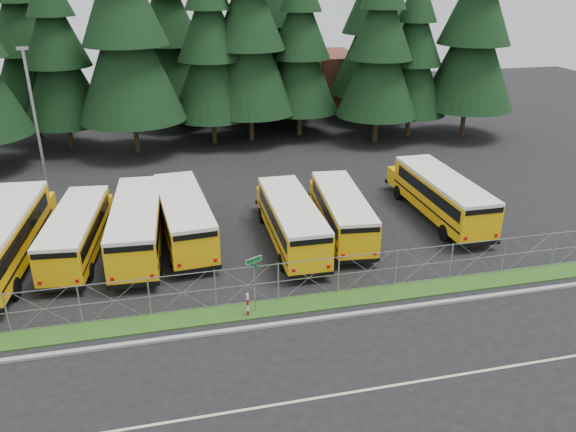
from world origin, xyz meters
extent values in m
plane|color=black|center=(0.00, 0.00, 0.00)|extent=(120.00, 120.00, 0.00)
cube|color=gray|center=(0.00, -3.10, 0.06)|extent=(50.00, 0.25, 0.12)
cube|color=#254D16|center=(0.00, -1.70, 0.03)|extent=(50.00, 1.40, 0.06)
cube|color=beige|center=(0.00, -8.00, 0.01)|extent=(50.00, 0.12, 0.01)
cube|color=brown|center=(6.00, 40.00, 3.00)|extent=(22.00, 10.00, 6.00)
cylinder|color=#999CA1|center=(-2.27, -1.72, 1.40)|extent=(0.06, 0.06, 2.80)
cube|color=#0C5720|center=(-2.27, -1.72, 2.68)|extent=(0.74, 0.36, 0.22)
cube|color=white|center=(-2.27, -1.72, 2.68)|extent=(0.77, 0.37, 0.26)
cube|color=#0C5720|center=(-2.27, -1.72, 2.44)|extent=(0.25, 0.51, 0.18)
cylinder|color=#B20C0C|center=(-2.66, -2.07, 0.60)|extent=(0.11, 0.11, 1.20)
cylinder|color=#999CA1|center=(-13.95, 16.27, 5.00)|extent=(0.20, 0.20, 10.00)
cube|color=#999CA1|center=(-13.95, 16.27, 10.05)|extent=(0.70, 0.35, 0.18)
camera|label=1|loc=(-5.80, -23.71, 14.51)|focal=35.00mm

